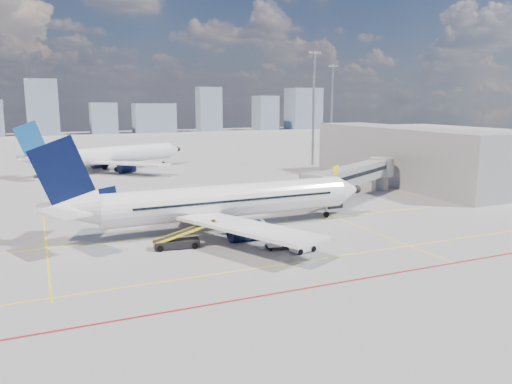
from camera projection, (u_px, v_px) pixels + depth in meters
ground at (260, 246)px, 50.89m from camera, size 420.00×420.00×0.00m
apron_markings at (272, 258)px, 47.14m from camera, size 90.00×35.12×0.01m
jet_bridge at (357, 175)px, 74.75m from camera, size 23.55×15.78×6.30m
terminal_block at (404, 155)px, 89.23m from camera, size 10.00×42.00×10.00m
floodlight_mast_ne at (313, 106)px, 113.01m from camera, size 3.20×0.61×25.45m
floodlight_mast_far at (332, 104)px, 155.22m from camera, size 3.20×0.61×25.45m
distant_skyline at (71, 112)px, 217.98m from camera, size 251.23×13.15×24.87m
main_aircraft at (216, 202)px, 57.00m from camera, size 39.35×34.29×11.46m
second_aircraft at (107, 156)px, 105.05m from camera, size 36.11×30.52×11.08m
baggage_tug at (302, 244)px, 48.81m from camera, size 2.65×1.95×1.67m
cargo_dolly at (281, 239)px, 50.00m from camera, size 3.35×1.99×1.72m
belt_loader at (178, 241)px, 50.24m from camera, size 6.57×2.25×2.64m
ramp_worker at (307, 242)px, 48.92m from camera, size 0.73×0.85×1.95m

